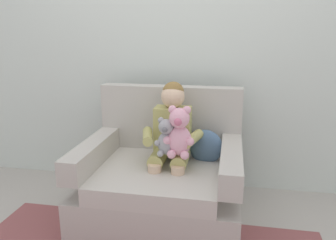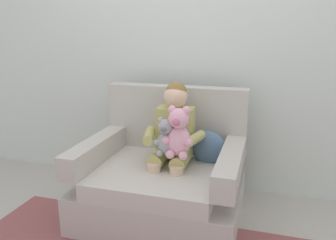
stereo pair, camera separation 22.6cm
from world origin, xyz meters
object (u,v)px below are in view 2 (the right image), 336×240
at_px(armchair, 164,178).
at_px(plush_pink, 179,133).
at_px(throw_pillow, 208,148).
at_px(seated_child, 173,134).
at_px(plush_grey, 166,138).

height_order(armchair, plush_pink, armchair).
bearing_deg(armchair, throw_pillow, 22.73).
height_order(armchair, throw_pillow, armchair).
relative_size(armchair, plush_pink, 3.20).
relative_size(seated_child, plush_pink, 2.36).
bearing_deg(plush_grey, seated_child, 92.26).
bearing_deg(throw_pillow, seated_child, -157.78).
distance_m(seated_child, plush_pink, 0.18).
bearing_deg(seated_child, armchair, -148.62).
distance_m(plush_pink, plush_grey, 0.10).
distance_m(seated_child, throw_pillow, 0.28).
distance_m(armchair, plush_grey, 0.37).
height_order(armchair, seated_child, seated_child).
distance_m(plush_pink, throw_pillow, 0.34).
bearing_deg(throw_pillow, plush_pink, -122.36).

